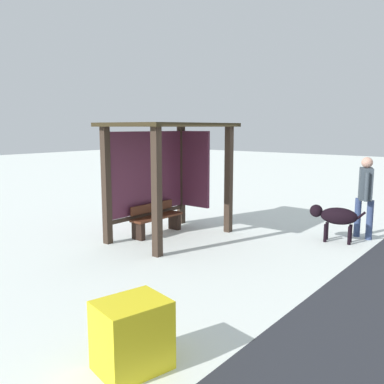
{
  "coord_description": "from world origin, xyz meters",
  "views": [
    {
      "loc": [
        -6.84,
        -6.07,
        2.46
      ],
      "look_at": [
        0.04,
        -0.57,
        1.08
      ],
      "focal_mm": 39.03,
      "sensor_mm": 36.0,
      "label": 1
    }
  ],
  "objects_px": {
    "bus_shelter": "(166,157)",
    "grit_bin": "(132,335)",
    "person_walking": "(365,190)",
    "bench_left_inside": "(156,219)",
    "dog": "(335,216)"
  },
  "relations": [
    {
      "from": "bus_shelter",
      "to": "grit_bin",
      "type": "xyz_separation_m",
      "value": [
        -4.26,
        -3.37,
        -1.42
      ]
    },
    {
      "from": "grit_bin",
      "to": "person_walking",
      "type": "bearing_deg",
      "value": -2.32
    },
    {
      "from": "bus_shelter",
      "to": "bench_left_inside",
      "type": "distance_m",
      "value": 1.46
    },
    {
      "from": "bench_left_inside",
      "to": "person_walking",
      "type": "bearing_deg",
      "value": -55.69
    },
    {
      "from": "dog",
      "to": "person_walking",
      "type": "bearing_deg",
      "value": -28.95
    },
    {
      "from": "bench_left_inside",
      "to": "person_walking",
      "type": "relative_size",
      "value": 0.78
    },
    {
      "from": "bench_left_inside",
      "to": "grit_bin",
      "type": "height_order",
      "value": "grit_bin"
    },
    {
      "from": "person_walking",
      "to": "dog",
      "type": "relative_size",
      "value": 1.6
    },
    {
      "from": "bench_left_inside",
      "to": "dog",
      "type": "height_order",
      "value": "dog"
    },
    {
      "from": "bench_left_inside",
      "to": "grit_bin",
      "type": "bearing_deg",
      "value": -139.17
    },
    {
      "from": "bus_shelter",
      "to": "bench_left_inside",
      "type": "xyz_separation_m",
      "value": [
        -0.13,
        0.19,
        -1.44
      ]
    },
    {
      "from": "person_walking",
      "to": "bus_shelter",
      "type": "bearing_deg",
      "value": 124.34
    },
    {
      "from": "person_walking",
      "to": "grit_bin",
      "type": "bearing_deg",
      "value": 177.68
    },
    {
      "from": "bench_left_inside",
      "to": "dog",
      "type": "relative_size",
      "value": 1.25
    },
    {
      "from": "person_walking",
      "to": "dog",
      "type": "height_order",
      "value": "person_walking"
    }
  ]
}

